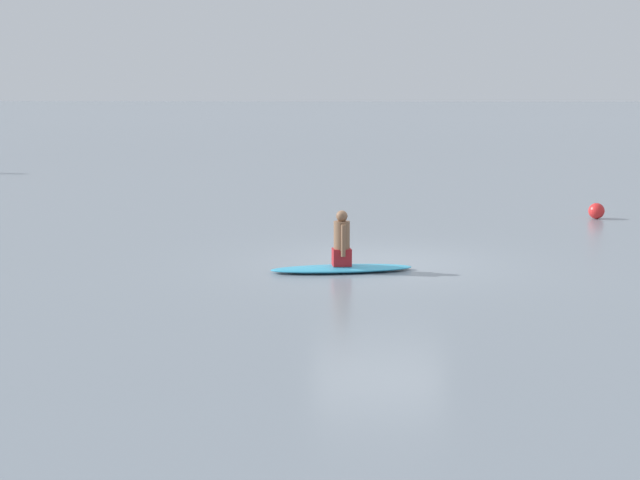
{
  "coord_description": "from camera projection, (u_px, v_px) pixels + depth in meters",
  "views": [
    {
      "loc": [
        0.3,
        17.98,
        3.36
      ],
      "look_at": [
        1.08,
        1.21,
        0.64
      ],
      "focal_mm": 53.3,
      "sensor_mm": 36.0,
      "label": 1
    }
  ],
  "objects": [
    {
      "name": "ground_plane",
      "position": [
        379.0,
        263.0,
        18.26
      ],
      "size": [
        400.0,
        400.0,
        0.0
      ],
      "primitive_type": "plane",
      "color": "gray"
    },
    {
      "name": "person_paddler",
      "position": [
        342.0,
        241.0,
        17.33
      ],
      "size": [
        0.38,
        0.45,
        1.02
      ],
      "rotation": [
        0.0,
        0.0,
        -2.96
      ],
      "color": "#A51E23",
      "rests_on": "surfboard"
    },
    {
      "name": "surfboard",
      "position": [
        342.0,
        269.0,
        17.41
      ],
      "size": [
        2.71,
        1.12,
        0.11
      ],
      "primitive_type": "ellipsoid",
      "rotation": [
        0.0,
        0.0,
        -2.96
      ],
      "color": "#339EC6",
      "rests_on": "ground"
    },
    {
      "name": "buoy_marker",
      "position": [
        596.0,
        211.0,
        24.33
      ],
      "size": [
        0.41,
        0.41,
        0.41
      ],
      "primitive_type": "sphere",
      "color": "red",
      "rests_on": "ground"
    }
  ]
}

